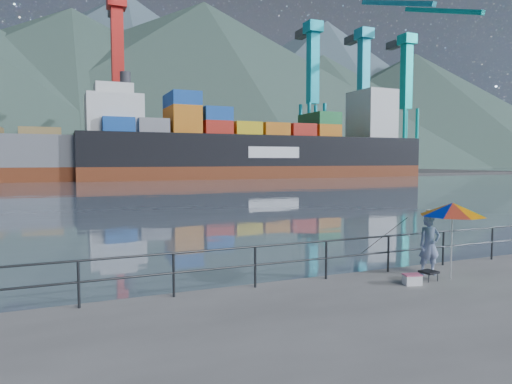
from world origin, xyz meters
TOP-DOWN VIEW (x-y plane):
  - harbor_water at (0.00, 130.00)m, footprint 500.00×280.00m
  - far_dock at (10.00, 93.00)m, footprint 200.00×40.00m
  - guardrail at (0.00, 1.70)m, footprint 22.00×0.06m
  - mountains at (38.82, 207.75)m, footprint 600.00×332.80m
  - port_cranes at (31.00, 84.00)m, footprint 116.00×28.00m
  - container_stacks at (30.58, 93.40)m, footprint 58.00×5.40m
  - fisherman at (3.79, 1.00)m, footprint 0.67×0.53m
  - beach_umbrella at (3.96, 0.41)m, footprint 2.01×2.01m
  - folding_stool at (3.35, 0.54)m, footprint 0.43×0.43m
  - cooler_bag at (2.68, 0.39)m, footprint 0.46×0.37m
  - fishing_rod at (3.15, 2.14)m, footprint 0.12×1.90m
  - bulk_carrier at (-12.62, 72.42)m, footprint 54.84×9.49m
  - container_ship at (31.48, 71.53)m, footprint 66.52×11.09m

SIDE VIEW (x-z plane):
  - harbor_water at x=0.00m, z-range 0.00..0.00m
  - far_dock at x=10.00m, z-range -0.20..0.20m
  - fishing_rod at x=3.15m, z-range -0.67..0.67m
  - cooler_bag at x=2.68m, z-range 0.00..0.24m
  - folding_stool at x=3.35m, z-range 0.01..0.26m
  - guardrail at x=0.00m, z-range 0.01..1.03m
  - fisherman at x=3.79m, z-range 0.00..1.62m
  - beach_umbrella at x=3.96m, z-range 0.83..2.83m
  - container_stacks at x=30.58m, z-range -0.95..6.85m
  - bulk_carrier at x=-12.62m, z-range -3.17..11.33m
  - container_ship at x=31.48m, z-range -3.27..14.83m
  - port_cranes at x=31.00m, z-range -3.20..35.20m
  - mountains at x=38.82m, z-range -4.45..75.55m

